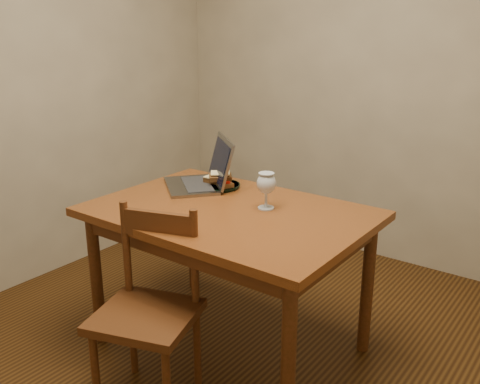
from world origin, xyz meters
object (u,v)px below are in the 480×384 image
Objects in this scene: chair at (148,302)px; milk_glass at (266,191)px; laptop at (205,174)px; plate at (220,186)px; table at (229,226)px.

milk_glass reaches higher than chair.
milk_glass is 0.37× the size of laptop.
laptop is (-0.08, -0.03, 0.06)m from plate.
plate is 0.42m from milk_glass.
table is 2.64× the size of laptop.
laptop reaches higher than table.
plate is (-0.22, 0.78, 0.28)m from chair.
laptop reaches higher than milk_glass.
milk_glass is at bearing 27.10° from laptop.
milk_glass is at bearing 57.47° from chair.
table is 0.37m from plate.
laptop is (-0.30, 0.75, 0.34)m from chair.
chair is (-0.03, -0.52, -0.19)m from table.
laptop reaches higher than chair.
chair is at bearing -73.83° from plate.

